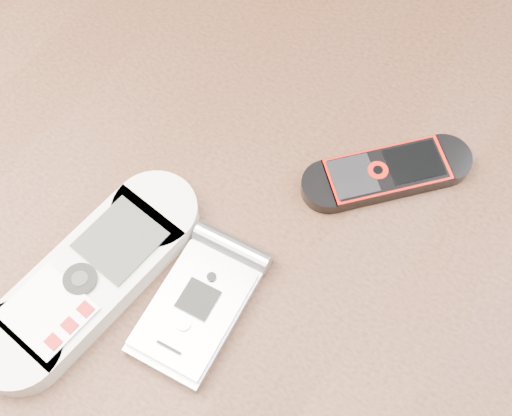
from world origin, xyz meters
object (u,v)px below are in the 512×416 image
object	(u,v)px
table	(251,268)
nokia_black_red	(387,173)
nokia_white	(91,277)
motorola_razr	(197,307)

from	to	relation	value
table	nokia_black_red	distance (m)	0.15
nokia_white	nokia_black_red	world-z (taller)	nokia_white
nokia_white	motorola_razr	bearing A→B (deg)	24.18
table	motorola_razr	distance (m)	0.14
nokia_white	motorola_razr	xyz separation A→B (m)	(0.07, 0.02, -0.00)
nokia_black_red	motorola_razr	world-z (taller)	motorola_razr
nokia_white	table	bearing A→B (deg)	67.27
motorola_razr	nokia_white	bearing A→B (deg)	-167.63
nokia_black_red	motorola_razr	xyz separation A→B (m)	(-0.05, -0.16, 0.00)
nokia_white	nokia_black_red	size ratio (longest dim) A/B	1.44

